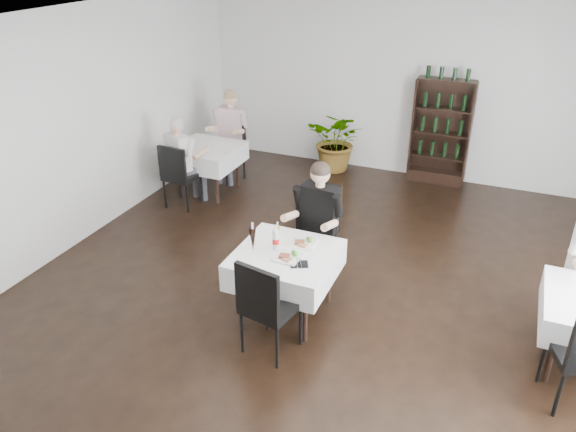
# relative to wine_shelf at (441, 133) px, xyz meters

# --- Properties ---
(room_shell) EXTENTS (9.00, 9.00, 9.00)m
(room_shell) POSITION_rel_wine_shelf_xyz_m (-0.60, -4.31, 0.65)
(room_shell) COLOR black
(room_shell) RESTS_ON ground
(wine_shelf) EXTENTS (0.90, 0.28, 1.75)m
(wine_shelf) POSITION_rel_wine_shelf_xyz_m (0.00, 0.00, 0.00)
(wine_shelf) COLOR black
(wine_shelf) RESTS_ON ground
(main_table) EXTENTS (1.03, 1.03, 0.77)m
(main_table) POSITION_rel_wine_shelf_xyz_m (-0.90, -4.31, -0.23)
(main_table) COLOR black
(main_table) RESTS_ON ground
(left_table) EXTENTS (0.98, 0.98, 0.77)m
(left_table) POSITION_rel_wine_shelf_xyz_m (-3.30, -1.81, -0.23)
(left_table) COLOR black
(left_table) RESTS_ON ground
(potted_tree) EXTENTS (1.04, 0.93, 1.08)m
(potted_tree) POSITION_rel_wine_shelf_xyz_m (-1.69, -0.15, -0.31)
(potted_tree) COLOR #26591E
(potted_tree) RESTS_ON ground
(main_chair_far) EXTENTS (0.54, 0.55, 1.13)m
(main_chair_far) POSITION_rel_wine_shelf_xyz_m (-0.85, -3.66, -0.20)
(main_chair_far) COLOR black
(main_chair_far) RESTS_ON ground
(main_chair_near) EXTENTS (0.57, 0.57, 1.06)m
(main_chair_near) POSITION_rel_wine_shelf_xyz_m (-0.81, -5.00, -0.24)
(main_chair_near) COLOR black
(main_chair_near) RESTS_ON ground
(left_chair_far) EXTENTS (0.60, 0.60, 1.04)m
(left_chair_far) POSITION_rel_wine_shelf_xyz_m (-3.24, -1.18, -0.25)
(left_chair_far) COLOR black
(left_chair_far) RESTS_ON ground
(left_chair_near) EXTENTS (0.47, 0.48, 1.00)m
(left_chair_near) POSITION_rel_wine_shelf_xyz_m (-3.40, -2.49, -0.27)
(left_chair_near) COLOR black
(left_chair_near) RESTS_ON ground
(diner_main) EXTENTS (0.59, 0.60, 1.52)m
(diner_main) POSITION_rel_wine_shelf_xyz_m (-0.81, -3.62, 0.04)
(diner_main) COLOR #3B3A41
(diner_main) RESTS_ON ground
(diner_left_far) EXTENTS (0.58, 0.59, 1.50)m
(diner_left_far) POSITION_rel_wine_shelf_xyz_m (-3.23, -1.17, 0.02)
(diner_left_far) COLOR #3B3A41
(diner_left_far) RESTS_ON ground
(diner_left_near) EXTENTS (0.60, 0.64, 1.40)m
(diner_left_near) POSITION_rel_wine_shelf_xyz_m (-3.39, -2.35, -0.04)
(diner_left_near) COLOR #3B3A41
(diner_left_near) RESTS_ON ground
(plate_far) EXTENTS (0.29, 0.29, 0.08)m
(plate_far) POSITION_rel_wine_shelf_xyz_m (-0.79, -4.09, -0.06)
(plate_far) COLOR white
(plate_far) RESTS_ON main_table
(plate_near) EXTENTS (0.27, 0.27, 0.08)m
(plate_near) POSITION_rel_wine_shelf_xyz_m (-0.82, -4.42, -0.06)
(plate_near) COLOR white
(plate_near) RESTS_ON main_table
(pilsner_dark) EXTENTS (0.08, 0.08, 0.33)m
(pilsner_dark) POSITION_rel_wine_shelf_xyz_m (-1.23, -4.42, 0.06)
(pilsner_dark) COLOR black
(pilsner_dark) RESTS_ON main_table
(pilsner_lager) EXTENTS (0.06, 0.06, 0.27)m
(pilsner_lager) POSITION_rel_wine_shelf_xyz_m (-1.05, -4.19, 0.03)
(pilsner_lager) COLOR #B3892E
(pilsner_lager) RESTS_ON main_table
(coke_bottle) EXTENTS (0.07, 0.07, 0.29)m
(coke_bottle) POSITION_rel_wine_shelf_xyz_m (-1.02, -4.29, 0.04)
(coke_bottle) COLOR silver
(coke_bottle) RESTS_ON main_table
(napkin_cutlery) EXTENTS (0.22, 0.20, 0.02)m
(napkin_cutlery) POSITION_rel_wine_shelf_xyz_m (-0.68, -4.48, -0.07)
(napkin_cutlery) COLOR black
(napkin_cutlery) RESTS_ON main_table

